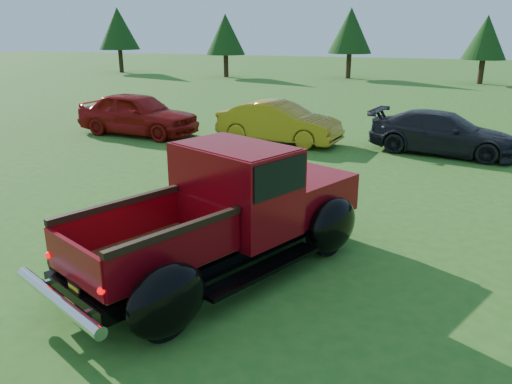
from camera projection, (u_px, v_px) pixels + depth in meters
ground at (223, 248)px, 8.49m from camera, size 120.00×120.00×0.00m
tree_far_west at (118, 29)px, 41.20m from camera, size 3.33×3.33×5.20m
tree_west at (225, 35)px, 37.29m from camera, size 2.94×2.94×4.60m
tree_mid_left at (351, 31)px, 36.17m from camera, size 3.20×3.20×5.00m
tree_mid_right at (486, 38)px, 32.57m from camera, size 2.82×2.82×4.40m
pickup_truck at (236, 208)px, 7.73m from camera, size 4.01×5.42×1.90m
show_car_red at (138, 114)px, 17.30m from camera, size 4.46×2.13×1.47m
show_car_yellow at (279, 122)px, 16.11m from camera, size 4.15×1.91×1.32m
show_car_grey at (443, 133)px, 14.71m from camera, size 4.49×2.51×1.23m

